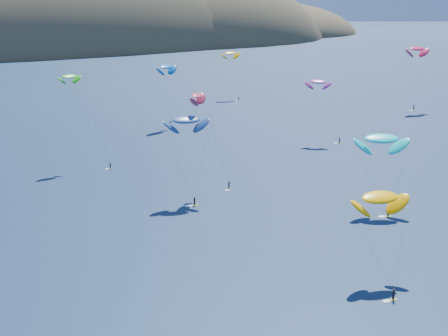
% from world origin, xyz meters
% --- Properties ---
extents(island, '(730.00, 300.00, 210.00)m').
position_xyz_m(island, '(39.40, 562.36, -10.74)').
color(island, '#3D3526').
rests_on(island, ground).
extents(kitesurfer_2, '(11.07, 13.17, 16.40)m').
position_xyz_m(kitesurfer_2, '(-7.02, 37.80, 13.47)').
color(kitesurfer_2, '#B9D717').
rests_on(kitesurfer_2, ground).
extents(kitesurfer_3, '(11.16, 13.92, 26.26)m').
position_xyz_m(kitesurfer_3, '(-33.75, 133.31, 24.31)').
color(kitesurfer_3, '#B9D717').
rests_on(kitesurfer_3, ground).
extents(kitesurfer_4, '(10.86, 8.80, 23.83)m').
position_xyz_m(kitesurfer_4, '(9.96, 168.44, 21.03)').
color(kitesurfer_4, '#B9D717').
rests_on(kitesurfer_4, ground).
extents(kitesurfer_5, '(13.03, 12.13, 18.97)m').
position_xyz_m(kitesurfer_5, '(16.51, 63.90, 15.65)').
color(kitesurfer_5, '#B9D717').
rests_on(kitesurfer_5, ground).
extents(kitesurfer_6, '(8.92, 12.10, 21.36)m').
position_xyz_m(kitesurfer_6, '(43.26, 123.47, 19.02)').
color(kitesurfer_6, '#B9D717').
rests_on(kitesurfer_6, ground).
extents(kitesurfer_8, '(11.56, 6.48, 27.74)m').
position_xyz_m(kitesurfer_8, '(112.65, 150.96, 24.50)').
color(kitesurfer_8, '#B9D717').
rests_on(kitesurfer_8, ground).
extents(kitesurfer_9, '(10.75, 9.08, 25.15)m').
position_xyz_m(kitesurfer_9, '(-13.17, 95.07, 22.93)').
color(kitesurfer_9, '#B9D717').
rests_on(kitesurfer_9, ground).
extents(kitesurfer_10, '(11.05, 11.05, 21.27)m').
position_xyz_m(kitesurfer_10, '(-18.25, 90.84, 18.37)').
color(kitesurfer_10, '#B9D717').
rests_on(kitesurfer_10, ground).
extents(kitesurfer_11, '(9.28, 13.79, 22.48)m').
position_xyz_m(kitesurfer_11, '(59.84, 212.01, 19.95)').
color(kitesurfer_11, '#B9D717').
rests_on(kitesurfer_11, ground).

